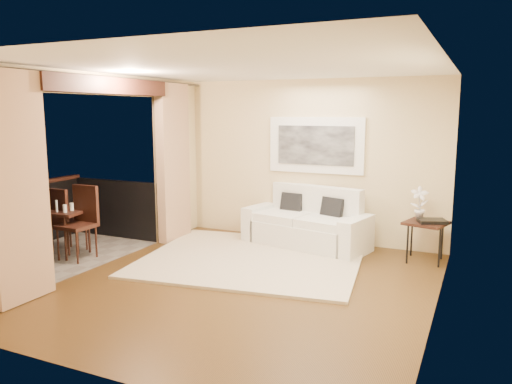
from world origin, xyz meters
The scene contains 18 objects.
floor centered at (0.00, 0.00, 0.00)m, with size 5.00×5.00×0.00m, color #533818.
room_shell centered at (-2.13, 0.00, 2.52)m, with size 5.00×6.40×5.00m.
balcony centered at (-3.31, 0.00, 0.18)m, with size 1.81×2.60×1.17m.
curtains centered at (-2.11, 0.00, 1.34)m, with size 0.16×4.80×2.64m.
artwork centered at (0.09, 2.46, 1.62)m, with size 1.62×0.07×0.92m.
rug centered at (-0.39, 1.00, 0.02)m, with size 3.11×2.71×0.04m, color beige.
sofa centered at (0.10, 2.09, 0.34)m, with size 2.13×1.25×0.96m.
side_table centered at (1.93, 2.00, 0.54)m, with size 0.67×0.67×0.59m.
tray centered at (2.01, 1.96, 0.62)m, with size 0.38×0.28×0.05m, color black.
orchid centered at (1.81, 2.13, 0.84)m, with size 0.26×0.17×0.49m, color white.
bistro_table centered at (-3.10, 0.07, 0.61)m, with size 0.67×0.67×0.69m.
balcony_chair_far centered at (-3.21, 0.13, 0.59)m, with size 0.46×0.47×1.02m.
balcony_chair_near centered at (-2.78, 0.09, 0.63)m, with size 0.48×0.49×1.08m.
ice_bucket centered at (-3.21, 0.12, 0.79)m, with size 0.18×0.18×0.20m, color silver.
candle centered at (-3.01, 0.21, 0.73)m, with size 0.06×0.06×0.07m, color red.
vase centered at (-3.10, -0.08, 0.78)m, with size 0.04×0.04×0.18m, color silver.
glass_a centered at (-2.96, -0.06, 0.75)m, with size 0.06×0.06×0.12m, color white.
glass_b centered at (-2.97, 0.09, 0.75)m, with size 0.06×0.06×0.12m, color white.
Camera 1 is at (2.63, -5.45, 2.18)m, focal length 35.00 mm.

